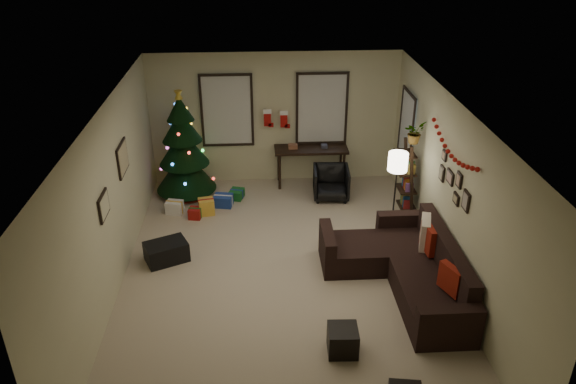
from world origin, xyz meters
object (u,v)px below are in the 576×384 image
object	(u,v)px
sofa	(407,268)
desk	(311,152)
christmas_tree	(184,151)
bookshelf	(407,183)
desk_chair	(331,183)

from	to	relation	value
sofa	desk	bearing A→B (deg)	107.53
christmas_tree	bookshelf	size ratio (longest dim) A/B	1.43
christmas_tree	sofa	distance (m)	4.94
desk	bookshelf	bearing A→B (deg)	-46.00
desk_chair	christmas_tree	bearing A→B (deg)	176.20
bookshelf	desk_chair	bearing A→B (deg)	141.55
sofa	desk	world-z (taller)	sofa
christmas_tree	desk_chair	size ratio (longest dim) A/B	3.41
christmas_tree	desk_chair	distance (m)	2.96
christmas_tree	sofa	world-z (taller)	christmas_tree
christmas_tree	desk	distance (m)	2.56
christmas_tree	desk	xyz separation A→B (m)	(2.53, 0.28, -0.21)
desk_chair	bookshelf	size ratio (longest dim) A/B	0.42
desk	bookshelf	distance (m)	2.27
christmas_tree	bookshelf	distance (m)	4.32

